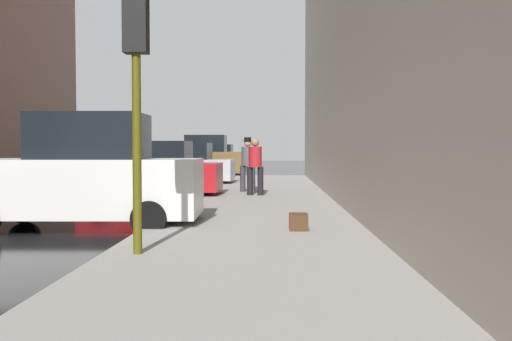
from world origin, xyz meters
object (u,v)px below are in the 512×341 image
at_px(pedestrian_with_beanie, 248,161).
at_px(parked_bronze_suv, 203,158).
at_px(pedestrian_in_red_jacket, 255,164).
at_px(parked_blue_sedan, 215,159).
at_px(duffel_bag, 298,222).
at_px(parked_silver_sedan, 183,166).
at_px(parked_white_van, 83,176).
at_px(traffic_light, 136,60).
at_px(parked_red_hatchback, 154,172).
at_px(fire_hydrant, 212,183).

bearing_deg(pedestrian_with_beanie, parked_bronze_suv, 104.06).
height_order(parked_bronze_suv, pedestrian_in_red_jacket, parked_bronze_suv).
distance_m(parked_blue_sedan, duffel_bag, 26.41).
bearing_deg(parked_silver_sedan, parked_white_van, -90.00).
distance_m(pedestrian_in_red_jacket, duffel_bag, 7.36).
bearing_deg(parked_blue_sedan, traffic_light, -86.26).
distance_m(parked_silver_sedan, parked_bronze_suv, 6.72).
xyz_separation_m(parked_red_hatchback, fire_hydrant, (1.80, 0.17, -0.35)).
distance_m(parked_blue_sedan, pedestrian_in_red_jacket, 19.09).
distance_m(parked_red_hatchback, parked_silver_sedan, 5.83).
xyz_separation_m(parked_white_van, parked_blue_sedan, (0.00, 25.07, -0.18)).
bearing_deg(parked_blue_sedan, pedestrian_in_red_jacket, -80.49).
relative_size(parked_white_van, duffel_bag, 10.55).
distance_m(parked_blue_sedan, traffic_light, 28.51).
height_order(fire_hydrant, duffel_bag, fire_hydrant).
height_order(parked_red_hatchback, pedestrian_in_red_jacket, pedestrian_in_red_jacket).
bearing_deg(parked_bronze_suv, pedestrian_in_red_jacket, -76.19).
distance_m(fire_hydrant, duffel_bag, 8.04).
bearing_deg(traffic_light, fire_hydrant, 90.29).
relative_size(parked_red_hatchback, parked_blue_sedan, 1.00).
bearing_deg(parked_blue_sedan, parked_red_hatchback, -90.00).
distance_m(fire_hydrant, pedestrian_with_beanie, 1.56).
xyz_separation_m(parked_silver_sedan, parked_blue_sedan, (0.00, 12.72, 0.00)).
bearing_deg(parked_white_van, fire_hydrant, 74.91).
bearing_deg(pedestrian_in_red_jacket, parked_silver_sedan, 117.31).
height_order(parked_silver_sedan, traffic_light, traffic_light).
xyz_separation_m(parked_bronze_suv, parked_blue_sedan, (0.00, 6.00, -0.18)).
relative_size(parked_white_van, parked_silver_sedan, 1.09).
height_order(parked_silver_sedan, duffel_bag, parked_silver_sedan).
relative_size(parked_blue_sedan, traffic_light, 1.18).
relative_size(parked_bronze_suv, fire_hydrant, 6.57).
bearing_deg(pedestrian_with_beanie, parked_white_van, -110.51).
height_order(parked_white_van, pedestrian_with_beanie, parked_white_van).
bearing_deg(fire_hydrant, parked_red_hatchback, -174.59).
height_order(parked_red_hatchback, parked_silver_sedan, same).
distance_m(parked_silver_sedan, pedestrian_in_red_jacket, 6.88).
relative_size(fire_hydrant, pedestrian_in_red_jacket, 0.41).
bearing_deg(duffel_bag, pedestrian_in_red_jacket, 97.72).
height_order(parked_blue_sedan, fire_hydrant, parked_blue_sedan).
relative_size(parked_silver_sedan, duffel_bag, 9.70).
relative_size(pedestrian_with_beanie, pedestrian_in_red_jacket, 1.04).
distance_m(parked_white_van, parked_blue_sedan, 25.07).
bearing_deg(parked_bronze_suv, parked_white_van, -90.00).
bearing_deg(fire_hydrant, parked_white_van, -105.09).
bearing_deg(duffel_bag, pedestrian_with_beanie, 98.38).
height_order(traffic_light, pedestrian_with_beanie, traffic_light).
distance_m(parked_red_hatchback, parked_bronze_suv, 12.55).
bearing_deg(parked_white_van, pedestrian_with_beanie, 69.49).
distance_m(parked_bronze_suv, pedestrian_in_red_jacket, 13.21).
height_order(parked_blue_sedan, pedestrian_in_red_jacket, pedestrian_in_red_jacket).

